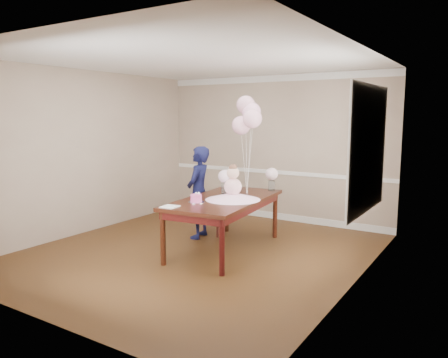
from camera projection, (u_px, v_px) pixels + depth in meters
floor at (197, 253)px, 6.28m from camera, size 4.50×5.00×0.00m
ceiling at (195, 60)px, 5.89m from camera, size 4.50×5.00×0.02m
wall_back at (274, 148)px, 8.18m from camera, size 4.50×0.02×2.70m
wall_front at (36, 182)px, 3.99m from camera, size 4.50×0.02×2.70m
wall_left at (86, 152)px, 7.27m from camera, size 0.02×5.00×2.70m
wall_right at (358, 170)px, 4.90m from camera, size 0.02×5.00×2.70m
chair_rail_trim at (273, 172)px, 8.24m from camera, size 4.50×0.02×0.07m
crown_molding at (275, 78)px, 7.99m from camera, size 4.50×0.02×0.12m
baseboard_trim at (273, 215)px, 8.36m from camera, size 4.50×0.02×0.12m
window_frame at (368, 149)px, 5.30m from camera, size 0.02×1.66×1.56m
window_blinds at (367, 149)px, 5.31m from camera, size 0.01×1.50×1.40m
dining_table_top at (225, 200)px, 6.31m from camera, size 1.23×2.16×0.05m
table_apron at (225, 205)px, 6.32m from camera, size 1.12×2.04×0.10m
table_leg_fl at (163, 238)px, 5.71m from camera, size 0.08×0.08×0.72m
table_leg_fr at (222, 247)px, 5.33m from camera, size 0.08×0.08×0.72m
table_leg_bl at (227, 210)px, 7.39m from camera, size 0.08×0.08×0.72m
table_leg_br at (275, 216)px, 7.01m from camera, size 0.08×0.08×0.72m
baby_skirt at (233, 196)px, 6.18m from camera, size 0.86×0.86×0.10m
baby_torso at (233, 187)px, 6.16m from camera, size 0.25×0.25×0.25m
baby_head at (233, 173)px, 6.13m from camera, size 0.18×0.18×0.18m
baby_hair at (233, 169)px, 6.12m from camera, size 0.12×0.12×0.12m
cake_platter at (196, 202)px, 5.98m from camera, size 0.25×0.25×0.01m
birthday_cake at (196, 198)px, 5.97m from camera, size 0.17×0.17×0.10m
cake_flower_a at (196, 193)px, 5.96m from camera, size 0.03×0.03×0.03m
cake_flower_b at (199, 193)px, 5.97m from camera, size 0.03×0.03×0.03m
rose_vase_near at (225, 188)px, 6.63m from camera, size 0.11×0.11×0.17m
roses_near at (225, 176)px, 6.61m from camera, size 0.20×0.20×0.20m
rose_vase_far at (272, 186)px, 6.89m from camera, size 0.11×0.11×0.17m
roses_far at (272, 174)px, 6.87m from camera, size 0.20×0.20×0.20m
napkin at (170, 207)px, 5.68m from camera, size 0.23×0.23×0.01m
balloon_weight at (247, 192)px, 6.76m from camera, size 0.05×0.05×0.02m
balloon_a at (241, 125)px, 6.66m from camera, size 0.29×0.29×0.29m
balloon_b at (252, 119)px, 6.50m from camera, size 0.29×0.29×0.29m
balloon_c at (251, 112)px, 6.66m from camera, size 0.29×0.29×0.29m
balloon_d at (246, 105)px, 6.71m from camera, size 0.29×0.29×0.29m
balloon_ribbon_a at (244, 164)px, 6.72m from camera, size 0.09×0.01×0.86m
balloon_ribbon_b at (250, 161)px, 6.64m from camera, size 0.11×0.04×0.96m
balloon_ribbon_c at (249, 157)px, 6.72m from camera, size 0.01×0.10×1.07m
balloon_ribbon_d at (246, 154)px, 6.75m from camera, size 0.10×0.10×1.17m
dining_chair_seat at (210, 209)px, 7.22m from camera, size 0.52×0.52×0.05m
chair_leg_fl at (197, 224)px, 7.13m from camera, size 0.05×0.05×0.41m
chair_leg_fr at (217, 225)px, 7.04m from camera, size 0.05×0.05×0.41m
chair_leg_bl at (204, 219)px, 7.45m from camera, size 0.05×0.05×0.41m
chair_leg_br at (223, 220)px, 7.37m from camera, size 0.05×0.05×0.41m
chair_back_post_l at (196, 194)px, 7.06m from camera, size 0.05×0.05×0.53m
chair_back_post_r at (202, 190)px, 7.39m from camera, size 0.05×0.05×0.53m
chair_slat_low at (199, 199)px, 7.24m from camera, size 0.14×0.37×0.05m
chair_slat_mid at (199, 190)px, 7.22m from camera, size 0.14×0.37×0.05m
chair_slat_top at (199, 181)px, 7.20m from camera, size 0.14×0.37×0.05m
woman at (199, 192)px, 6.97m from camera, size 0.47×0.60×1.47m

